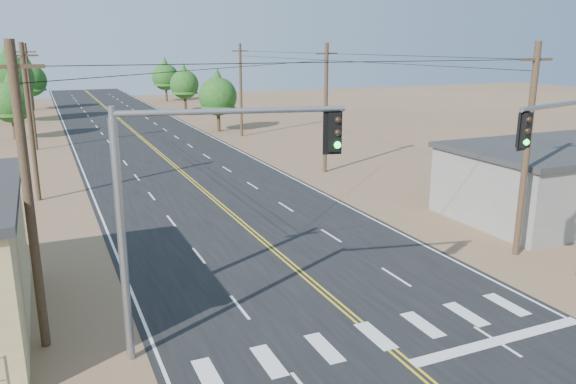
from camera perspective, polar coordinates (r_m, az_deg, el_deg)
road at (r=39.41m, az=-8.55°, el=0.13°), size 15.00×200.00×0.02m
building_right at (r=37.68m, az=27.14°, el=1.09°), size 15.00×8.00×4.00m
utility_pole_left_near at (r=19.45m, az=-24.86°, el=-0.67°), size 1.80×0.30×10.00m
utility_pole_left_mid at (r=39.15m, az=-24.72°, el=6.47°), size 1.80×0.30×10.00m
utility_pole_left_far at (r=59.06m, az=-24.67°, el=8.82°), size 1.80×0.30×10.00m
utility_pole_right_near at (r=28.19m, az=23.09°, el=3.92°), size 1.80×0.30×10.00m
utility_pole_right_mid at (r=44.15m, az=3.85°, el=8.56°), size 1.80×0.30×10.00m
utility_pole_right_far at (r=62.48m, az=-4.81°, el=10.34°), size 1.80×0.30×10.00m
signal_mast_left at (r=17.42m, az=-10.12°, el=0.19°), size 6.97×1.87×8.12m
signal_mast_right at (r=24.82m, az=27.12°, el=2.76°), size 6.36×2.09×7.95m
tree_left_near at (r=66.81m, az=-26.33°, el=8.52°), size 4.28×4.28×7.14m
tree_left_mid at (r=81.66m, az=-26.54°, el=10.69°), size 6.13×6.13×10.22m
tree_left_far at (r=96.77m, az=-24.78°, el=10.55°), size 4.94×4.94×8.23m
tree_right_near at (r=66.37m, az=-7.16°, el=10.00°), size 4.42×4.42×7.36m
tree_right_mid at (r=88.58m, az=-10.50°, el=10.98°), size 4.35×4.35×7.25m
tree_right_far at (r=104.37m, az=-12.36°, el=11.60°), size 4.67×4.67×7.79m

